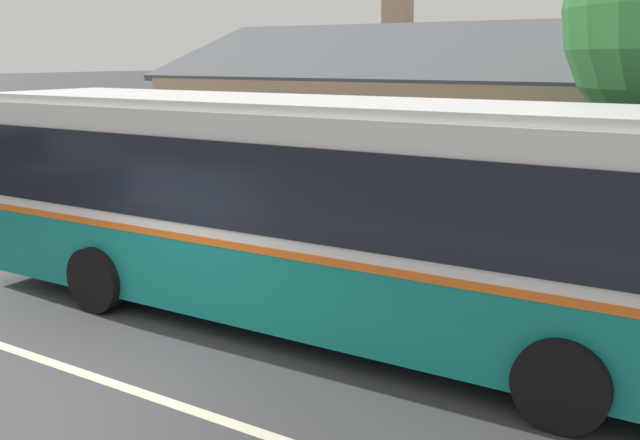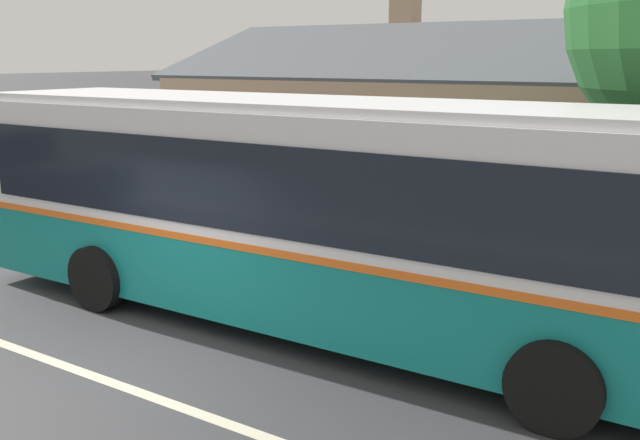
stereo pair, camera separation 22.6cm
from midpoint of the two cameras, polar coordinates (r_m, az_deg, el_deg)
The scene contains 6 objects.
ground_plane at distance 9.09m, azimuth -17.74°, elevation -12.10°, with size 300.00×300.00×0.00m, color #38383A.
sidewalk_far at distance 13.44m, azimuth 1.98°, elevation -2.97°, with size 60.00×3.00×0.15m, color gray.
lane_divider_stripe at distance 9.08m, azimuth -17.75°, elevation -12.07°, with size 60.00×0.16×0.01m, color beige.
community_building at distance 18.88m, azimuth 20.23°, elevation 5.95°, with size 21.30×8.82×5.70m.
transit_bus at distance 9.81m, azimuth -0.41°, elevation 0.96°, with size 11.72×2.87×3.19m.
bench_by_building at distance 15.80m, azimuth -14.01°, elevation 0.89°, with size 1.62×0.51×0.94m.
Camera 1 is at (6.34, -5.27, 3.74)m, focal length 40.00 mm.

